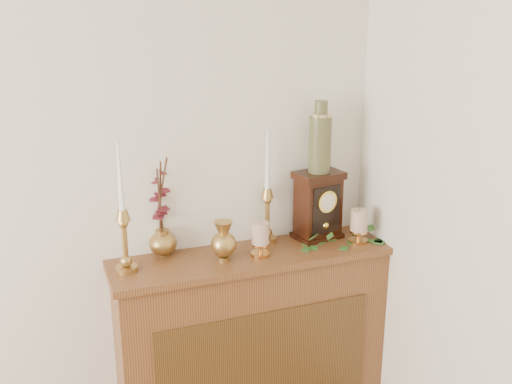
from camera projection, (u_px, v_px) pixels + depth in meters
name	position (u px, v px, depth m)	size (l,w,h in m)	color
console_shelf	(253.00, 352.00, 2.74)	(1.24, 0.34, 0.93)	brown
candlestick_left	(124.00, 231.00, 2.36)	(0.09, 0.09, 0.54)	#B78E49
candlestick_center	(267.00, 206.00, 2.67)	(0.09, 0.09, 0.51)	#B78E49
bud_vase	(224.00, 242.00, 2.49)	(0.11, 0.11, 0.17)	#B78E49
ginger_jar	(160.00, 209.00, 2.54)	(0.18, 0.19, 0.44)	#B78E49
pillar_candle_left	(260.00, 237.00, 2.54)	(0.08, 0.08, 0.16)	#D8944B
pillar_candle_right	(359.00, 225.00, 2.68)	(0.09, 0.09, 0.16)	#D8944B
ivy_garland	(349.00, 240.00, 2.71)	(0.43, 0.17, 0.07)	#2E5F24
mantel_clock	(318.00, 206.00, 2.72)	(0.23, 0.18, 0.31)	black
ceramic_vase	(320.00, 141.00, 2.63)	(0.10, 0.10, 0.32)	#1C382B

